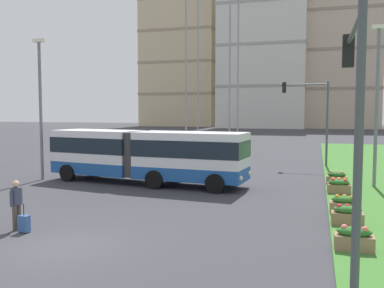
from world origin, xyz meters
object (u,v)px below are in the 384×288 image
flower_planter_0 (354,238)px  apartment_tower_centre (332,55)px  traffic_light_near_right (354,110)px  articulated_bus (145,155)px  flower_planter_4 (339,185)px  apartment_tower_westcentre (263,49)px  rolling_suitcase (24,223)px  streetlight_median (377,99)px  traffic_light_far_right (312,109)px  flower_planter_3 (339,186)px  streetlight_left (40,103)px  flower_planter_1 (347,215)px  pedestrian_crossing (16,202)px  apartment_tower_west (182,50)px  flower_planter_2 (344,204)px  flower_planter_5 (337,178)px  car_maroon_sedan (138,154)px

flower_planter_0 → apartment_tower_centre: (2.05, 100.93, 17.88)m
flower_planter_0 → traffic_light_near_right: 5.30m
traffic_light_near_right → articulated_bus: bearing=127.6°
flower_planter_4 → apartment_tower_westcentre: (-14.60, 86.90, 19.43)m
rolling_suitcase → flower_planter_0: bearing=5.4°
streetlight_median → apartment_tower_centre: size_ratio=0.24×
traffic_light_far_right → flower_planter_3: bearing=-82.3°
streetlight_left → streetlight_median: size_ratio=0.97×
flower_planter_3 → traffic_light_far_right: (-1.49, 11.03, 3.88)m
apartment_tower_centre → flower_planter_1: bearing=-91.2°
pedestrian_crossing → apartment_tower_west: 110.27m
flower_planter_2 → apartment_tower_west: (-38.53, 99.31, 21.12)m
flower_planter_5 → streetlight_median: 4.75m
pedestrian_crossing → traffic_light_near_right: 11.51m
articulated_bus → rolling_suitcase: articulated_bus is taller
flower_planter_5 → apartment_tower_westcentre: apartment_tower_westcentre is taller
rolling_suitcase → streetlight_median: bearing=44.8°
flower_planter_5 → traffic_light_near_right: bearing=-91.5°
flower_planter_2 → apartment_tower_westcentre: 94.72m
streetlight_median → streetlight_left: bearing=-172.3°
car_maroon_sedan → apartment_tower_westcentre: 81.01m
rolling_suitcase → flower_planter_1: rolling_suitcase is taller
car_maroon_sedan → flower_planter_2: (14.57, -12.83, -0.33)m
pedestrian_crossing → apartment_tower_centre: apartment_tower_centre is taller
articulated_bus → flower_planter_5: size_ratio=10.95×
apartment_tower_west → apartment_tower_westcentre: size_ratio=1.08×
streetlight_median → flower_planter_0: bearing=-99.4°
streetlight_median → rolling_suitcase: bearing=-135.2°
flower_planter_2 → streetlight_left: size_ratio=0.13×
traffic_light_far_right → apartment_tower_west: bearing=113.8°
apartment_tower_centre → traffic_light_far_right: bearing=-92.5°
car_maroon_sedan → pedestrian_crossing: size_ratio=2.59×
flower_planter_0 → apartment_tower_westcentre: size_ratio=0.03×
car_maroon_sedan → apartment_tower_centre: apartment_tower_centre is taller
pedestrian_crossing → flower_planter_1: 11.68m
car_maroon_sedan → traffic_light_near_right: 25.78m
car_maroon_sedan → apartment_tower_west: (-23.96, 86.48, 20.79)m
apartment_tower_centre → apartment_tower_westcentre: bearing=-164.2°
flower_planter_1 → apartment_tower_centre: apartment_tower_centre is taller
flower_planter_5 → streetlight_median: bearing=-9.1°
flower_planter_1 → apartment_tower_west: 110.23m
traffic_light_near_right → apartment_tower_centre: apartment_tower_centre is taller
rolling_suitcase → traffic_light_near_right: (10.22, -2.76, 3.84)m
traffic_light_near_right → flower_planter_1: bearing=86.6°
car_maroon_sedan → flower_planter_1: 20.64m
flower_planter_2 → flower_planter_5: size_ratio=1.00×
traffic_light_near_right → streetlight_left: bearing=142.8°
car_maroon_sedan → streetlight_left: (-2.46, -8.63, 3.89)m
flower_planter_1 → flower_planter_3: size_ratio=1.00×
rolling_suitcase → flower_planter_0: rolling_suitcase is taller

